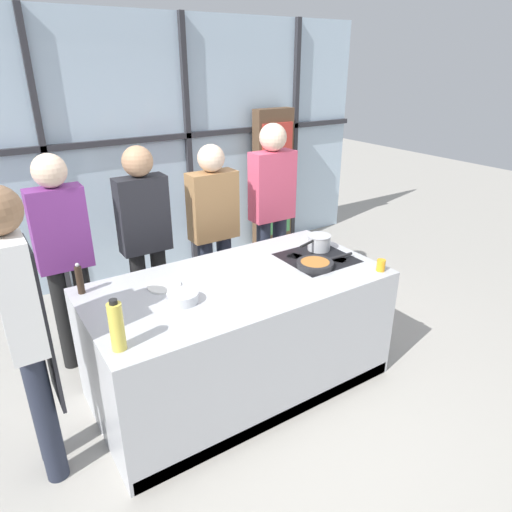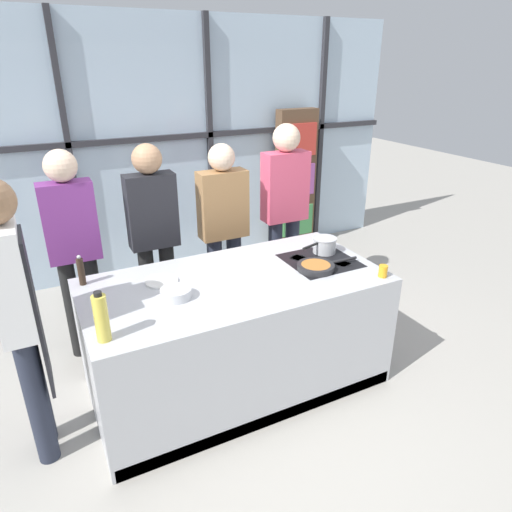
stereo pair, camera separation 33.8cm
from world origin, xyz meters
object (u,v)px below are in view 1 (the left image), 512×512
saucepan (319,242)px  oil_bottle (117,326)px  spectator_far_left (64,250)px  spectator_center_left (145,235)px  spectator_far_right (272,205)px  frying_pan (316,264)px  juice_glass_near (381,265)px  spectator_center_right (214,226)px  mixing_bowl (183,297)px  pepper_grinder (80,279)px  white_plate (164,286)px  chef (23,321)px

saucepan → oil_bottle: (-1.82, -0.49, 0.08)m
spectator_far_left → spectator_center_left: size_ratio=1.00×
spectator_far_right → frying_pan: (-0.35, -1.08, -0.13)m
spectator_far_left → juice_glass_near: (1.93, -1.40, -0.08)m
spectator_center_right → saucepan: bearing=122.6°
saucepan → mixing_bowl: (-1.31, -0.20, -0.03)m
spectator_center_left → pepper_grinder: bearing=39.6°
oil_bottle → pepper_grinder: (-0.01, 0.77, -0.04)m
mixing_bowl → oil_bottle: (-0.51, -0.29, 0.11)m
spectator_center_left → mixing_bowl: spectator_center_left is taller
spectator_far_right → oil_bottle: 2.34m
oil_bottle → white_plate: bearing=48.6°
saucepan → spectator_far_left: bearing=155.4°
spectator_far_left → oil_bottle: (-0.01, -1.32, 0.02)m
white_plate → pepper_grinder: bearing=156.5°
spectator_far_right → white_plate: size_ratio=7.89×
spectator_center_right → pepper_grinder: 1.41m
mixing_bowl → juice_glass_near: (1.43, -0.37, 0.01)m
saucepan → oil_bottle: 1.88m
spectator_center_left → white_plate: 0.78m
spectator_center_left → saucepan: 1.44m
mixing_bowl → pepper_grinder: size_ratio=0.93×
chef → oil_bottle: size_ratio=5.93×
spectator_center_right → pepper_grinder: bearing=22.7°
pepper_grinder → frying_pan: bearing=-18.6°
chef → spectator_far_left: 1.09m
chef → white_plate: bearing=105.3°
spectator_center_right → frying_pan: bearing=105.0°
frying_pan → white_plate: 1.14m
spectator_center_left → spectator_center_right: spectator_center_left is taller
saucepan → oil_bottle: oil_bottle is taller
saucepan → juice_glass_near: size_ratio=3.96×
saucepan → white_plate: 1.33m
spectator_far_right → white_plate: (-1.44, -0.76, -0.15)m
chef → spectator_far_right: size_ratio=0.99×
chef → spectator_far_right: bearing=113.3°
spectator_far_left → frying_pan: 1.91m
oil_bottle → frying_pan: bearing=8.5°
spectator_far_left → spectator_center_right: spectator_far_left is taller
spectator_far_right → mixing_bowl: spectator_far_right is taller
pepper_grinder → juice_glass_near: (1.95, -0.85, -0.06)m
chef → pepper_grinder: chef is taller
spectator_far_left → saucepan: 1.99m
saucepan → pepper_grinder: bearing=171.1°
spectator_center_right → saucepan: size_ratio=4.83×
saucepan → chef: bearing=-175.5°
spectator_far_left → white_plate: bearing=122.3°
white_plate → mixing_bowl: (0.02, -0.27, 0.03)m
spectator_far_left → frying_pan: spectator_far_left is taller
frying_pan → oil_bottle: oil_bottle is taller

